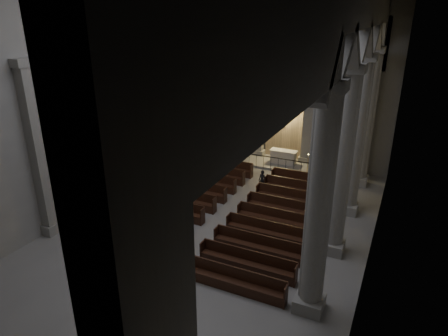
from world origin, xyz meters
name	(u,v)px	position (x,y,z in m)	size (l,w,h in m)	color
room	(201,71)	(0.00, 0.00, 7.60)	(24.00, 24.10, 12.00)	gray
sanctuary_wall	(287,63)	(0.00, 11.54, 6.62)	(14.00, 0.77, 12.00)	gray
right_arcade	(352,69)	(5.50, 1.33, 7.83)	(1.00, 24.00, 12.00)	gray
left_pilasters	(127,122)	(-6.75, 3.50, 3.91)	(0.60, 13.00, 8.03)	gray
sanctuary_step	(277,163)	(0.00, 10.60, 0.07)	(8.50, 2.60, 0.15)	gray
altar	(283,157)	(0.43, 10.57, 0.61)	(1.79, 0.72, 0.91)	beige
altar_rail	(271,161)	(0.00, 9.23, 0.67)	(5.13, 0.09, 1.01)	black
candle_stand_left	(239,158)	(-2.38, 9.63, 0.41)	(0.25, 0.25, 1.51)	#AC8535
candle_stand_right	(307,170)	(2.35, 9.49, 0.39)	(0.24, 0.24, 1.44)	#AC8535
pews	(227,210)	(0.00, 2.47, 0.30)	(9.47, 10.76, 0.91)	black
worshipper	(262,181)	(0.55, 6.13, 0.62)	(0.45, 0.30, 1.24)	black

